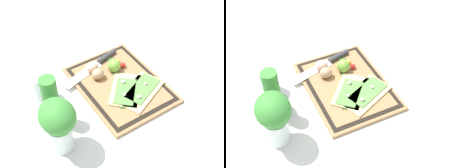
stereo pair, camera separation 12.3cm
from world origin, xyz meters
The scene contains 14 objects.
ground_plane centered at (0.00, 0.00, 0.00)m, with size 6.00×6.00×0.00m, color silver.
cutting_board centered at (0.00, 0.00, 0.01)m, with size 0.42×0.31×0.02m.
pizza_slice_near centered at (-0.08, -0.04, 0.02)m, with size 0.18×0.23×0.02m.
pizza_slice_far centered at (-0.05, 0.01, 0.02)m, with size 0.21×0.20×0.02m.
knife centered at (0.15, 0.01, 0.02)m, with size 0.10×0.29×0.02m.
egg_brown centered at (0.07, 0.06, 0.04)m, with size 0.05×0.05×0.05m, color tan.
egg_pink centered at (0.12, 0.06, 0.04)m, with size 0.05×0.05×0.05m, color beige.
lime centered at (0.08, -0.02, 0.04)m, with size 0.05×0.05×0.05m, color #70A838.
cherry_tomato_red centered at (0.07, -0.06, 0.03)m, with size 0.02×0.02×0.02m, color red.
cherry_tomato_yellow centered at (0.10, -0.06, 0.03)m, with size 0.02×0.02×0.02m, color gold.
scallion_bunch centered at (0.01, 0.01, 0.02)m, with size 0.27×0.14×0.01m.
herb_pot centered at (-0.01, 0.30, 0.07)m, with size 0.10×0.10×0.21m.
sauce_jar centered at (0.12, 0.29, 0.05)m, with size 0.07×0.07×0.11m.
herb_glass centered at (-0.13, 0.32, 0.13)m, with size 0.13×0.12×0.21m.
Camera 1 is at (-0.72, 0.51, 0.91)m, focal length 50.00 mm.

